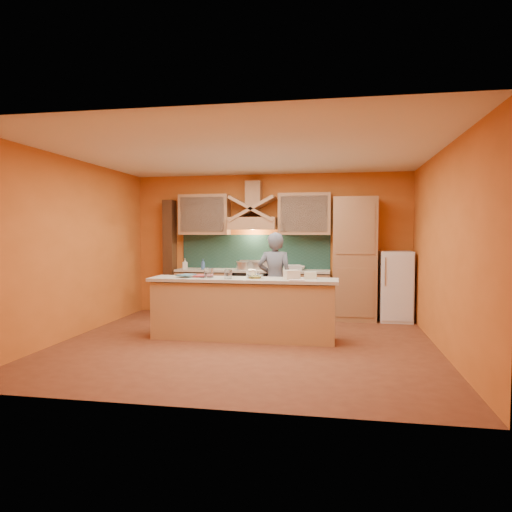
% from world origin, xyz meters
% --- Properties ---
extents(floor, '(5.50, 5.00, 0.01)m').
position_xyz_m(floor, '(0.00, 0.00, 0.00)').
color(floor, brown).
rests_on(floor, ground).
extents(ceiling, '(5.50, 5.00, 0.01)m').
position_xyz_m(ceiling, '(0.00, 0.00, 2.80)').
color(ceiling, white).
rests_on(ceiling, wall_back).
extents(wall_back, '(5.50, 0.02, 2.80)m').
position_xyz_m(wall_back, '(0.00, 2.50, 1.40)').
color(wall_back, orange).
rests_on(wall_back, floor).
extents(wall_front, '(5.50, 0.02, 2.80)m').
position_xyz_m(wall_front, '(0.00, -2.50, 1.40)').
color(wall_front, orange).
rests_on(wall_front, floor).
extents(wall_left, '(0.02, 5.00, 2.80)m').
position_xyz_m(wall_left, '(-2.75, 0.00, 1.40)').
color(wall_left, orange).
rests_on(wall_left, floor).
extents(wall_right, '(0.02, 5.00, 2.80)m').
position_xyz_m(wall_right, '(2.75, 0.00, 1.40)').
color(wall_right, orange).
rests_on(wall_right, floor).
extents(base_cabinet_left, '(1.10, 0.60, 0.86)m').
position_xyz_m(base_cabinet_left, '(-1.25, 2.20, 0.43)').
color(base_cabinet_left, '#A8754D').
rests_on(base_cabinet_left, floor).
extents(base_cabinet_right, '(1.10, 0.60, 0.86)m').
position_xyz_m(base_cabinet_right, '(0.65, 2.20, 0.43)').
color(base_cabinet_right, '#A8754D').
rests_on(base_cabinet_right, floor).
extents(counter_top, '(3.00, 0.62, 0.04)m').
position_xyz_m(counter_top, '(-0.30, 2.20, 0.90)').
color(counter_top, beige).
rests_on(counter_top, base_cabinet_left).
extents(stove, '(0.60, 0.58, 0.90)m').
position_xyz_m(stove, '(-0.30, 2.20, 0.45)').
color(stove, black).
rests_on(stove, floor).
extents(backsplash, '(3.00, 0.03, 0.70)m').
position_xyz_m(backsplash, '(-0.30, 2.48, 1.25)').
color(backsplash, '#17332C').
rests_on(backsplash, wall_back).
extents(range_hood, '(0.92, 0.50, 0.24)m').
position_xyz_m(range_hood, '(-0.30, 2.25, 1.82)').
color(range_hood, '#A8754D').
rests_on(range_hood, wall_back).
extents(hood_chimney, '(0.30, 0.30, 0.50)m').
position_xyz_m(hood_chimney, '(-0.30, 2.35, 2.40)').
color(hood_chimney, '#A8754D').
rests_on(hood_chimney, wall_back).
extents(upper_cabinet_left, '(1.00, 0.35, 0.80)m').
position_xyz_m(upper_cabinet_left, '(-1.30, 2.33, 2.00)').
color(upper_cabinet_left, '#A8754D').
rests_on(upper_cabinet_left, wall_back).
extents(upper_cabinet_right, '(1.00, 0.35, 0.80)m').
position_xyz_m(upper_cabinet_right, '(0.70, 2.33, 2.00)').
color(upper_cabinet_right, '#A8754D').
rests_on(upper_cabinet_right, wall_back).
extents(pantry_column, '(0.80, 0.60, 2.30)m').
position_xyz_m(pantry_column, '(1.65, 2.20, 1.15)').
color(pantry_column, '#A8754D').
rests_on(pantry_column, floor).
extents(fridge, '(0.58, 0.60, 1.30)m').
position_xyz_m(fridge, '(2.40, 2.20, 0.65)').
color(fridge, white).
rests_on(fridge, floor).
extents(trim_column_left, '(0.20, 0.30, 2.30)m').
position_xyz_m(trim_column_left, '(-2.05, 2.35, 1.15)').
color(trim_column_left, '#472816').
rests_on(trim_column_left, floor).
extents(island_body, '(2.80, 0.55, 0.88)m').
position_xyz_m(island_body, '(-0.10, 0.30, 0.44)').
color(island_body, tan).
rests_on(island_body, floor).
extents(island_top, '(2.90, 0.62, 0.05)m').
position_xyz_m(island_top, '(-0.10, 0.30, 0.92)').
color(island_top, beige).
rests_on(island_top, island_body).
extents(person, '(0.62, 0.42, 1.65)m').
position_xyz_m(person, '(0.28, 1.17, 0.83)').
color(person, slate).
rests_on(person, floor).
extents(pot_large, '(0.29, 0.29, 0.17)m').
position_xyz_m(pot_large, '(-0.48, 2.09, 0.99)').
color(pot_large, silver).
rests_on(pot_large, stove).
extents(pot_small, '(0.22, 0.22, 0.14)m').
position_xyz_m(pot_small, '(-0.21, 2.25, 0.97)').
color(pot_small, '#B0B0B7').
rests_on(pot_small, stove).
extents(soap_bottle_a, '(0.13, 0.13, 0.22)m').
position_xyz_m(soap_bottle_a, '(-1.61, 2.01, 1.03)').
color(soap_bottle_a, beige).
rests_on(soap_bottle_a, counter_top).
extents(soap_bottle_b, '(0.11, 0.11, 0.21)m').
position_xyz_m(soap_bottle_b, '(-1.25, 2.04, 1.02)').
color(soap_bottle_b, '#33528C').
rests_on(soap_bottle_b, counter_top).
extents(bowl_back, '(0.28, 0.28, 0.07)m').
position_xyz_m(bowl_back, '(0.60, 2.32, 0.96)').
color(bowl_back, silver).
rests_on(bowl_back, counter_top).
extents(dish_rack, '(0.36, 0.32, 0.11)m').
position_xyz_m(dish_rack, '(0.50, 2.07, 0.97)').
color(dish_rack, silver).
rests_on(dish_rack, counter_top).
extents(book_lower, '(0.23, 0.31, 0.03)m').
position_xyz_m(book_lower, '(-0.89, 0.39, 0.96)').
color(book_lower, '#A1393D').
rests_on(book_lower, island_top).
extents(book_upper, '(0.29, 0.34, 0.02)m').
position_xyz_m(book_upper, '(-1.10, 0.31, 0.98)').
color(book_upper, teal).
rests_on(book_upper, island_top).
extents(jar_large, '(0.18, 0.18, 0.15)m').
position_xyz_m(jar_large, '(-0.63, 0.25, 1.02)').
color(jar_large, silver).
rests_on(jar_large, island_top).
extents(jar_small, '(0.15, 0.15, 0.14)m').
position_xyz_m(jar_small, '(-0.30, 0.17, 1.01)').
color(jar_small, silver).
rests_on(jar_small, island_top).
extents(kitchen_scale, '(0.15, 0.15, 0.10)m').
position_xyz_m(kitchen_scale, '(0.01, 0.43, 1.00)').
color(kitchen_scale, white).
rests_on(kitchen_scale, island_top).
extents(mixing_bowl, '(0.33, 0.33, 0.06)m').
position_xyz_m(mixing_bowl, '(0.09, 0.32, 0.98)').
color(mixing_bowl, white).
rests_on(mixing_bowl, island_top).
extents(cloth, '(0.23, 0.17, 0.01)m').
position_xyz_m(cloth, '(0.75, 0.09, 0.95)').
color(cloth, beige).
rests_on(cloth, island_top).
extents(grocery_bag_a, '(0.26, 0.25, 0.14)m').
position_xyz_m(grocery_bag_a, '(0.66, 0.26, 1.01)').
color(grocery_bag_a, beige).
rests_on(grocery_bag_a, island_top).
extents(grocery_bag_b, '(0.19, 0.16, 0.11)m').
position_xyz_m(grocery_bag_b, '(0.93, 0.38, 1.00)').
color(grocery_bag_b, beige).
rests_on(grocery_bag_b, island_top).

